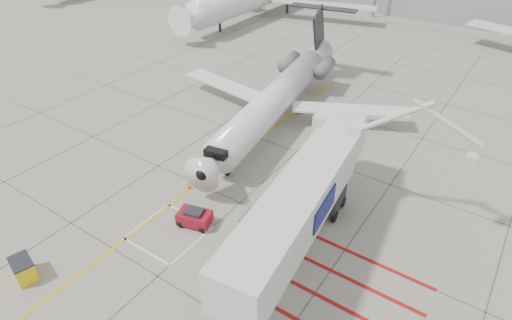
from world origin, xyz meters
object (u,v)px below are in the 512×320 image
Objects in this scene: jet_bridge at (293,219)px; regional_jet at (265,94)px; spill_bin at (23,269)px; pushback_tug at (194,217)px.

regional_jet is at bearing 122.22° from jet_bridge.
spill_bin is at bearing -105.53° from regional_jet.
regional_jet reaches higher than jet_bridge.
regional_jet reaches higher than spill_bin.
pushback_tug is (-7.01, -0.38, -3.08)m from jet_bridge.
spill_bin is at bearing -134.82° from pushback_tug.
pushback_tug is 10.15m from spill_bin.
pushback_tug is at bearing -87.00° from regional_jet.
jet_bridge reaches higher than spill_bin.
regional_jet reaches higher than pushback_tug.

